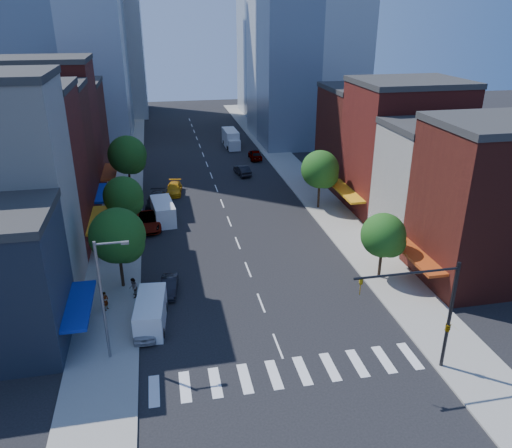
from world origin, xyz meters
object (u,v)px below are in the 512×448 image
Objects in this scene: cargo_van_near at (151,313)px; parked_car_second at (169,286)px; parked_car_front at (145,323)px; box_truck at (231,139)px; parked_car_rear at (156,201)px; pedestrian_far at (133,288)px; traffic_car_oncoming at (242,170)px; pedestrian_near at (106,301)px; traffic_car_far at (255,154)px; parked_car_third at (148,221)px; cargo_van_far at (163,212)px; taxi at (174,189)px.

parked_car_second is at bearing 77.26° from cargo_van_near.
box_truck is (15.02, 54.52, 0.65)m from parked_car_front.
parked_car_rear is (1.26, 26.85, 0.05)m from parked_car_front.
traffic_car_oncoming is at bearing 154.01° from pedestrian_far.
box_truck is 4.55× the size of pedestrian_near.
parked_car_rear is 1.16× the size of traffic_car_far.
box_truck is at bearing -100.93° from traffic_car_oncoming.
cargo_van_near is (-0.83, -26.11, 0.33)m from parked_car_rear.
parked_car_front is 0.93× the size of traffic_car_far.
traffic_car_far is (16.40, 18.76, 0.01)m from parked_car_rear.
parked_car_third is 1.23× the size of traffic_car_far.
box_truck is (13.00, 32.68, 0.21)m from cargo_van_far.
parked_car_third is 3.26× the size of pedestrian_far.
parked_car_rear is at bearing 173.03° from pedestrian_far.
cargo_van_far is at bearing 59.11° from traffic_car_far.
traffic_car_oncoming is (12.11, 32.11, 0.09)m from parked_car_second.
pedestrian_near is (-4.43, -23.29, 0.17)m from parked_car_rear.
cargo_van_near is at bearing 61.79° from traffic_car_oncoming.
parked_car_front is 0.93m from cargo_van_near.
parked_car_third is 1.22× the size of taxi.
parked_car_third is at bearing 17.75° from pedestrian_near.
parked_car_front is at bearing 10.04° from pedestrian_far.
parked_car_third is 30.75m from traffic_car_far.
traffic_car_far is at bearing 154.22° from pedestrian_far.
taxi is at bearing 23.56° from traffic_car_oncoming.
taxi is at bearing 71.44° from parked_car_third.
pedestrian_far is (-3.02, -16.74, -0.15)m from cargo_van_far.
box_truck is (13.76, 27.67, 0.61)m from parked_car_rear.
pedestrian_far reaches higher than pedestrian_near.
pedestrian_far is at bearing -25.12° from pedestrian_near.
box_truck is (14.73, 34.29, 0.59)m from parked_car_third.
parked_car_front is 20.23m from parked_car_third.
parked_car_front is 0.80× the size of cargo_van_near.
traffic_car_oncoming is 8.76m from traffic_car_far.
parked_car_rear is at bearing 92.39° from cargo_van_far.
parked_car_rear is 3.36× the size of pedestrian_near.
parked_car_front is 0.76× the size of parked_car_third.
traffic_car_oncoming is 0.60× the size of box_truck.
pedestrian_near is (-3.47, -16.67, 0.16)m from parked_car_third.
cargo_van_far is 0.79× the size of box_truck.
parked_car_rear is 0.74× the size of box_truck.
cargo_van_far is at bearing -113.37° from box_truck.
parked_car_third is at bearing 58.08° from traffic_car_far.
pedestrian_near reaches higher than taxi.
cargo_van_far is at bearing 87.13° from parked_car_front.
box_truck is (13.02, 49.03, 0.76)m from parked_car_second.
traffic_car_far is at bearing 71.24° from parked_car_front.
traffic_car_oncoming is at bearing 2.59° from pedestrian_near.
box_truck is (14.59, 53.78, 0.28)m from cargo_van_near.
box_truck is at bearing 71.06° from parked_car_rear.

